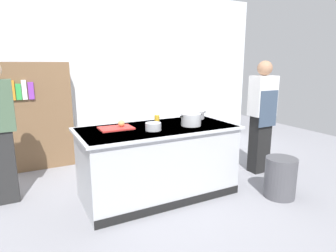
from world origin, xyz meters
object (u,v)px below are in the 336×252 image
Objects in this scene: sauce_pan at (199,115)px; mixing_bowl at (153,127)px; stock_pot at (191,120)px; juice_cup at (157,119)px; trash_bin at (280,178)px; person_chef at (262,115)px; onion at (121,123)px; bookshelf at (36,116)px.

sauce_pan is 1.16× the size of mixing_bowl.
stock_pot reaches higher than mixing_bowl.
juice_cup reaches higher than mixing_bowl.
person_chef reaches higher than trash_bin.
mixing_bowl is 0.47m from juice_cup.
stock_pot is 0.54m from mixing_bowl.
stock_pot is 1.45× the size of sauce_pan.
mixing_bowl is 0.37× the size of trash_bin.
person_chef reaches higher than juice_cup.
onion is at bearing -177.52° from sauce_pan.
stock_pot is 0.47m from sauce_pan.
stock_pot is at bearing -135.93° from sauce_pan.
stock_pot is 1.35m from trash_bin.
bookshelf is (-2.64, 2.59, 0.59)m from trash_bin.
stock_pot is at bearing 98.83° from person_chef.
onion is 0.05× the size of person_chef.
sauce_pan is 1.03m from person_chef.
stock_pot is 1.35m from person_chef.
stock_pot is 1.68× the size of mixing_bowl.
trash_bin is at bearing -28.39° from onion.
onion is 0.37× the size of sauce_pan.
sauce_pan is at bearing 2.48° from onion.
juice_cup is at bearing 139.16° from trash_bin.
person_chef is (1.00, -0.22, -0.04)m from sauce_pan.
onion is 1.17m from sauce_pan.
sauce_pan is at bearing -5.11° from juice_cup.
onion is at bearing 161.64° from stock_pot.
stock_pot is at bearing 143.94° from trash_bin.
onion is at bearing -61.78° from bookshelf.
stock_pot is at bearing -48.17° from bookshelf.
juice_cup is (0.24, 0.40, 0.00)m from mixing_bowl.
juice_cup is at bearing 84.65° from person_chef.
mixing_bowl reaches higher than trash_bin.
juice_cup is 1.66m from person_chef.
stock_pot is 2.57m from bookshelf.
bookshelf is at bearing 131.83° from stock_pot.
mixing_bowl is 2.26m from bookshelf.
sauce_pan is 1.36m from trash_bin.
bookshelf is (-2.05, 1.59, -0.10)m from sauce_pan.
sauce_pan is (1.17, 0.05, -0.01)m from onion.
onion is 1.86m from bookshelf.
mixing_bowl is 0.11× the size of bookshelf.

